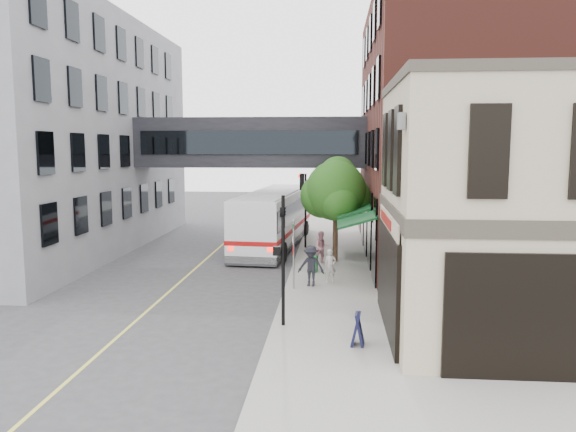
% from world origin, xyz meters
% --- Properties ---
extents(ground, '(120.00, 120.00, 0.00)m').
position_xyz_m(ground, '(0.00, 0.00, 0.00)').
color(ground, '#38383A').
rests_on(ground, ground).
extents(sidewalk_main, '(4.00, 60.00, 0.15)m').
position_xyz_m(sidewalk_main, '(2.00, 14.00, 0.07)').
color(sidewalk_main, gray).
rests_on(sidewalk_main, ground).
extents(corner_building, '(10.19, 8.12, 8.45)m').
position_xyz_m(corner_building, '(8.97, 2.00, 4.21)').
color(corner_building, '#B4A989').
rests_on(corner_building, ground).
extents(brick_building, '(13.76, 18.00, 14.00)m').
position_xyz_m(brick_building, '(9.98, 15.00, 6.99)').
color(brick_building, '#512019').
rests_on(brick_building, ground).
extents(opposite_building, '(14.00, 24.00, 14.00)m').
position_xyz_m(opposite_building, '(-17.00, 16.00, 7.00)').
color(opposite_building, slate).
rests_on(opposite_building, ground).
extents(skyway_bridge, '(14.00, 3.18, 3.00)m').
position_xyz_m(skyway_bridge, '(-3.00, 18.00, 6.50)').
color(skyway_bridge, black).
rests_on(skyway_bridge, ground).
extents(traffic_signal_near, '(0.44, 0.22, 4.60)m').
position_xyz_m(traffic_signal_near, '(0.37, 2.00, 2.98)').
color(traffic_signal_near, black).
rests_on(traffic_signal_near, sidewalk_main).
extents(traffic_signal_far, '(0.53, 0.28, 4.50)m').
position_xyz_m(traffic_signal_far, '(0.26, 17.00, 3.34)').
color(traffic_signal_far, black).
rests_on(traffic_signal_far, sidewalk_main).
extents(street_sign_pole, '(0.08, 0.75, 3.00)m').
position_xyz_m(street_sign_pole, '(0.39, 7.00, 1.93)').
color(street_sign_pole, gray).
rests_on(street_sign_pole, sidewalk_main).
extents(street_tree, '(3.80, 3.20, 5.60)m').
position_xyz_m(street_tree, '(2.19, 13.22, 3.91)').
color(street_tree, '#382619').
rests_on(street_tree, sidewalk_main).
extents(lane_marking, '(0.12, 40.00, 0.01)m').
position_xyz_m(lane_marking, '(-5.00, 10.00, 0.01)').
color(lane_marking, '#D8CC4C').
rests_on(lane_marking, ground).
extents(bus, '(3.97, 12.94, 3.43)m').
position_xyz_m(bus, '(-1.62, 17.91, 1.92)').
color(bus, white).
rests_on(bus, ground).
extents(pedestrian_a, '(0.62, 0.48, 1.51)m').
position_xyz_m(pedestrian_a, '(1.97, 8.29, 0.90)').
color(pedestrian_a, silver).
rests_on(pedestrian_a, sidewalk_main).
extents(pedestrian_b, '(0.97, 0.85, 1.70)m').
position_xyz_m(pedestrian_b, '(1.50, 12.36, 1.00)').
color(pedestrian_b, '#BF7B85').
rests_on(pedestrian_b, sidewalk_main).
extents(pedestrian_c, '(1.25, 0.83, 1.80)m').
position_xyz_m(pedestrian_c, '(1.13, 7.53, 1.05)').
color(pedestrian_c, black).
rests_on(pedestrian_c, sidewalk_main).
extents(newspaper_box, '(0.46, 0.42, 0.82)m').
position_xyz_m(newspaper_box, '(1.12, 10.33, 0.56)').
color(newspaper_box, '#145828').
rests_on(newspaper_box, sidewalk_main).
extents(sandwich_board, '(0.42, 0.61, 1.02)m').
position_xyz_m(sandwich_board, '(2.88, 0.23, 0.66)').
color(sandwich_board, black).
rests_on(sandwich_board, sidewalk_main).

